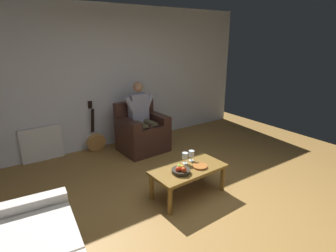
# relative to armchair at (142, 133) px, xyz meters

# --- Properties ---
(ground_plane) EXTENTS (7.05, 7.05, 0.00)m
(ground_plane) POSITION_rel_armchair_xyz_m (0.16, 2.31, -0.35)
(ground_plane) COLOR olive
(wall_back) EXTENTS (5.99, 0.06, 2.66)m
(wall_back) POSITION_rel_armchair_xyz_m (0.16, -0.66, 0.99)
(wall_back) COLOR silver
(wall_back) RESTS_ON ground
(armchair) EXTENTS (0.86, 0.76, 0.93)m
(armchair) POSITION_rel_armchair_xyz_m (0.00, 0.00, 0.00)
(armchair) COLOR #3C221B
(armchair) RESTS_ON ground
(person_seated) EXTENTS (0.62, 0.56, 1.31)m
(person_seated) POSITION_rel_armchair_xyz_m (-0.00, 0.02, 0.36)
(person_seated) COLOR #9495AB
(person_seated) RESTS_ON ground
(coffee_table) EXTENTS (1.05, 0.56, 0.41)m
(coffee_table) POSITION_rel_armchair_xyz_m (0.25, 1.72, -0.00)
(coffee_table) COLOR brown
(coffee_table) RESTS_ON ground
(guitar) EXTENTS (0.35, 0.28, 0.96)m
(guitar) POSITION_rel_armchair_xyz_m (0.75, -0.46, -0.13)
(guitar) COLOR #B47F44
(guitar) RESTS_ON ground
(radiator) EXTENTS (0.69, 0.06, 0.61)m
(radiator) POSITION_rel_armchair_xyz_m (1.66, -0.59, -0.04)
(radiator) COLOR white
(radiator) RESTS_ON ground
(wine_glass_near) EXTENTS (0.08, 0.08, 0.16)m
(wine_glass_near) POSITION_rel_armchair_xyz_m (0.20, 1.59, 0.17)
(wine_glass_near) COLOR silver
(wine_glass_near) RESTS_ON coffee_table
(wine_glass_far) EXTENTS (0.08, 0.08, 0.15)m
(wine_glass_far) POSITION_rel_armchair_xyz_m (0.07, 1.57, 0.16)
(wine_glass_far) COLOR silver
(wine_glass_far) RESTS_ON coffee_table
(fruit_bowl) EXTENTS (0.24, 0.24, 0.11)m
(fruit_bowl) POSITION_rel_armchair_xyz_m (0.41, 1.78, 0.10)
(fruit_bowl) COLOR #2E281E
(fruit_bowl) RESTS_ON coffee_table
(decorative_dish) EXTENTS (0.20, 0.20, 0.02)m
(decorative_dish) POSITION_rel_armchair_xyz_m (0.10, 1.79, 0.07)
(decorative_dish) COLOR #B3662C
(decorative_dish) RESTS_ON coffee_table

